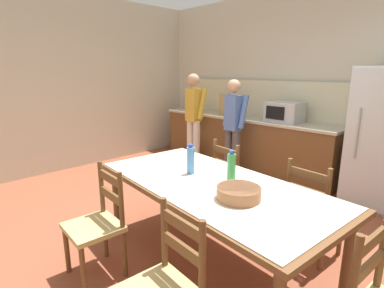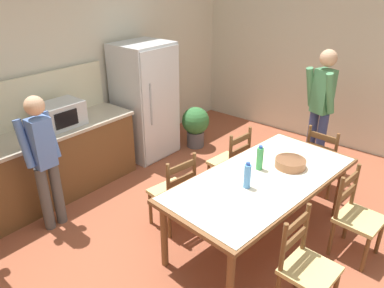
{
  "view_description": "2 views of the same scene",
  "coord_description": "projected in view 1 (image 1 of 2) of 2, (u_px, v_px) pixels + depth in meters",
  "views": [
    {
      "loc": [
        1.85,
        -1.97,
        1.66
      ],
      "look_at": [
        -0.29,
        0.13,
        0.92
      ],
      "focal_mm": 28.0,
      "sensor_mm": 36.0,
      "label": 1
    },
    {
      "loc": [
        -2.67,
        -1.74,
        2.67
      ],
      "look_at": [
        -0.14,
        0.35,
        1.12
      ],
      "focal_mm": 35.0,
      "sensor_mm": 36.0,
      "label": 2
    }
  ],
  "objects": [
    {
      "name": "microwave",
      "position": [
        285.0,
        112.0,
        4.54
      ],
      "size": [
        0.5,
        0.39,
        0.3
      ],
      "color": "#B2B7BC",
      "rests_on": "kitchen_counter"
    },
    {
      "name": "person_at_sink",
      "position": [
        194.0,
        115.0,
        5.25
      ],
      "size": [
        0.41,
        0.28,
        1.61
      ],
      "rotation": [
        0.0,
        0.0,
        1.57
      ],
      "color": "silver",
      "rests_on": "ground"
    },
    {
      "name": "chair_side_near_left",
      "position": [
        98.0,
        224.0,
        2.44
      ],
      "size": [
        0.45,
        0.43,
        0.91
      ],
      "rotation": [
        0.0,
        0.0,
        -0.07
      ],
      "color": "brown",
      "rests_on": "ground"
    },
    {
      "name": "chair_side_far_right",
      "position": [
        313.0,
        210.0,
        2.69
      ],
      "size": [
        0.46,
        0.44,
        0.91
      ],
      "rotation": [
        0.0,
        0.0,
        3.05
      ],
      "color": "brown",
      "rests_on": "ground"
    },
    {
      "name": "wall_back",
      "position": [
        326.0,
        85.0,
        4.48
      ],
      "size": [
        6.52,
        0.12,
        2.9
      ],
      "primitive_type": "cube",
      "color": "beige",
      "rests_on": "ground"
    },
    {
      "name": "kitchen_counter",
      "position": [
        244.0,
        142.0,
        5.21
      ],
      "size": [
        3.27,
        0.66,
        0.9
      ],
      "color": "brown",
      "rests_on": "ground"
    },
    {
      "name": "dining_table",
      "position": [
        211.0,
        190.0,
        2.5
      ],
      "size": [
        2.24,
        1.22,
        0.76
      ],
      "rotation": [
        0.0,
        0.0,
        -0.1
      ],
      "color": "brown",
      "rests_on": "ground"
    },
    {
      "name": "chair_side_far_left",
      "position": [
        233.0,
        180.0,
        3.42
      ],
      "size": [
        0.47,
        0.46,
        0.91
      ],
      "rotation": [
        0.0,
        0.0,
        3.0
      ],
      "color": "brown",
      "rests_on": "ground"
    },
    {
      "name": "wall_left",
      "position": [
        60.0,
        84.0,
        4.93
      ],
      "size": [
        0.12,
        5.2,
        2.9
      ],
      "primitive_type": "cube",
      "color": "beige",
      "rests_on": "ground"
    },
    {
      "name": "paper_bag",
      "position": [
        227.0,
        104.0,
        5.3
      ],
      "size": [
        0.24,
        0.16,
        0.36
      ],
      "primitive_type": "cube",
      "color": "tan",
      "rests_on": "kitchen_counter"
    },
    {
      "name": "bottle_near_centre",
      "position": [
        191.0,
        160.0,
        2.66
      ],
      "size": [
        0.07,
        0.07,
        0.27
      ],
      "color": "#4C8ED6",
      "rests_on": "dining_table"
    },
    {
      "name": "person_at_counter",
      "position": [
        233.0,
        124.0,
        4.63
      ],
      "size": [
        0.39,
        0.27,
        1.54
      ],
      "rotation": [
        0.0,
        0.0,
        1.57
      ],
      "color": "#4C4C4C",
      "rests_on": "ground"
    },
    {
      "name": "ground_plane",
      "position": [
        203.0,
        240.0,
        3.02
      ],
      "size": [
        8.32,
        8.32,
        0.0
      ],
      "primitive_type": "plane",
      "color": "brown"
    },
    {
      "name": "serving_bowl",
      "position": [
        239.0,
        192.0,
        2.14
      ],
      "size": [
        0.32,
        0.32,
        0.09
      ],
      "color": "#9E6642",
      "rests_on": "dining_table"
    },
    {
      "name": "counter_splashback",
      "position": [
        256.0,
        98.0,
        5.24
      ],
      "size": [
        3.23,
        0.03,
        0.6
      ],
      "primitive_type": "cube",
      "color": "beige",
      "rests_on": "kitchen_counter"
    },
    {
      "name": "bottle_off_centre",
      "position": [
        231.0,
        168.0,
        2.45
      ],
      "size": [
        0.07,
        0.07,
        0.27
      ],
      "color": "green",
      "rests_on": "dining_table"
    }
  ]
}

